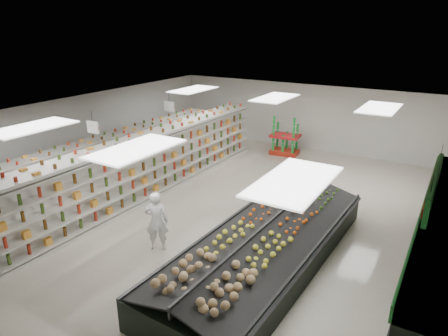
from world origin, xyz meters
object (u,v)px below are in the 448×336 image
Objects in this scene: gondola_center at (149,168)px; gondola_left at (117,159)px; shopper_background at (178,144)px; soda_endcap at (285,137)px; produce_island at (266,245)px; shopper_main at (157,221)px.

gondola_left is at bearing 169.51° from gondola_center.
gondola_left is 0.85× the size of gondola_center.
gondola_left reaches higher than shopper_background.
gondola_left is 7.94m from soda_endcap.
shopper_background is at bearing 142.41° from produce_island.
shopper_background is at bearing 78.62° from gondola_left.
gondola_left is 1.42× the size of produce_island.
shopper_main is at bearing -157.56° from shopper_background.
shopper_main is (0.34, -9.82, 0.03)m from soda_endcap.
shopper_background is at bearing -136.03° from soda_endcap.
gondola_left is 7.95m from produce_island.
gondola_center is 7.42m from soda_endcap.
shopper_main reaches higher than shopper_background.
shopper_main is at bearing -32.68° from gondola_left.
soda_endcap is (4.39, 6.61, -0.05)m from gondola_left.
produce_island is at bearing -70.13° from soda_endcap.
gondola_left is 2.08m from gondola_center.
soda_endcap is 1.00× the size of shopper_main.
produce_island is at bearing -17.55° from gondola_center.
produce_island is 4.56× the size of soda_endcap.
gondola_center is 7.62× the size of shopper_main.
shopper_main reaches higher than produce_island.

